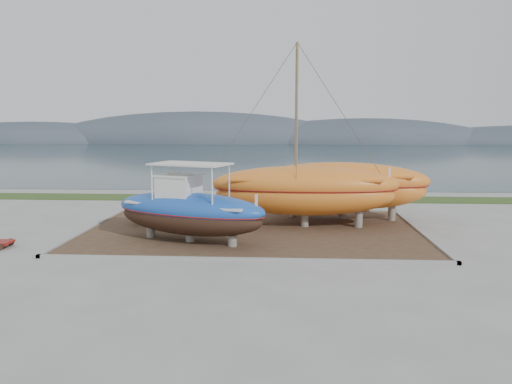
# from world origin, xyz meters

# --- Properties ---
(ground) EXTENTS (140.00, 140.00, 0.00)m
(ground) POSITION_xyz_m (0.00, 0.00, 0.00)
(ground) COLOR gray
(ground) RESTS_ON ground
(dirt_patch) EXTENTS (18.00, 12.00, 0.06)m
(dirt_patch) POSITION_xyz_m (0.00, 4.00, 0.03)
(dirt_patch) COLOR #422D1E
(dirt_patch) RESTS_ON ground
(curb_frame) EXTENTS (18.60, 12.60, 0.15)m
(curb_frame) POSITION_xyz_m (0.00, 4.00, 0.07)
(curb_frame) COLOR gray
(curb_frame) RESTS_ON ground
(grass_strip) EXTENTS (44.00, 3.00, 0.08)m
(grass_strip) POSITION_xyz_m (0.00, 15.50, 0.04)
(grass_strip) COLOR #284219
(grass_strip) RESTS_ON ground
(sea) EXTENTS (260.00, 100.00, 0.04)m
(sea) POSITION_xyz_m (0.00, 70.00, 0.00)
(sea) COLOR #1A2F34
(sea) RESTS_ON ground
(mountain_ridge) EXTENTS (200.00, 36.00, 20.00)m
(mountain_ridge) POSITION_xyz_m (0.00, 125.00, 0.00)
(mountain_ridge) COLOR #333D49
(mountain_ridge) RESTS_ON ground
(blue_caique) EXTENTS (8.51, 5.17, 3.92)m
(blue_caique) POSITION_xyz_m (-2.94, 1.07, 2.02)
(blue_caique) COLOR #1C50B3
(blue_caique) RESTS_ON dirt_patch
(white_dinghy) EXTENTS (4.42, 2.19, 1.27)m
(white_dinghy) POSITION_xyz_m (-5.49, 5.42, 0.70)
(white_dinghy) COLOR silver
(white_dinghy) RESTS_ON dirt_patch
(orange_sailboat) EXTENTS (10.56, 3.14, 10.20)m
(orange_sailboat) POSITION_xyz_m (2.90, 5.04, 5.16)
(orange_sailboat) COLOR orange
(orange_sailboat) RESTS_ON dirt_patch
(orange_bare_hull) EXTENTS (10.65, 4.58, 3.38)m
(orange_bare_hull) POSITION_xyz_m (5.28, 7.55, 1.75)
(orange_bare_hull) COLOR orange
(orange_bare_hull) RESTS_ON dirt_patch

